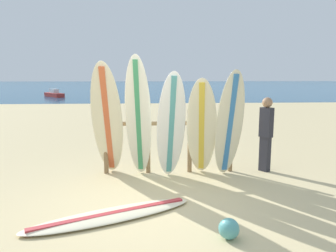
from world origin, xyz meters
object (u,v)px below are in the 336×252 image
at_px(surfboard_rack, 169,138).
at_px(beach_ball, 229,229).
at_px(small_boat_offshore, 54,94).
at_px(surfboard_leaning_far_left, 107,121).
at_px(surfboard_leaning_left, 138,118).
at_px(surfboard_lying_on_sand, 112,215).
at_px(surfboard_leaning_center_left, 171,126).
at_px(surfboard_leaning_center_right, 229,124).
at_px(surfboard_leaning_center, 202,128).
at_px(beachgoer_standing, 266,131).

bearing_deg(surfboard_rack, beach_ball, -78.89).
xyz_separation_m(small_boat_offshore, beach_ball, (9.41, -26.41, -0.13)).
xyz_separation_m(surfboard_leaning_far_left, surfboard_leaning_left, (0.58, 0.02, 0.06)).
xyz_separation_m(surfboard_rack, surfboard_lying_on_sand, (-0.94, -2.09, -0.68)).
distance_m(surfboard_rack, surfboard_leaning_center_left, 0.54).
bearing_deg(surfboard_leaning_center_left, surfboard_lying_on_sand, -119.94).
bearing_deg(surfboard_lying_on_sand, small_boat_offshore, 107.11).
bearing_deg(surfboard_leaning_center_right, surfboard_leaning_far_left, 179.42).
bearing_deg(surfboard_rack, surfboard_leaning_center_left, -88.58).
height_order(surfboard_rack, surfboard_leaning_far_left, surfboard_leaning_far_left).
distance_m(surfboard_leaning_far_left, surfboard_leaning_center, 1.79).
relative_size(surfboard_leaning_center_left, surfboard_lying_on_sand, 0.85).
height_order(surfboard_rack, surfboard_leaning_left, surfboard_leaning_left).
bearing_deg(surfboard_leaning_center_left, surfboard_leaning_center, 9.97).
bearing_deg(surfboard_rack, surfboard_leaning_far_left, -164.73).
relative_size(surfboard_leaning_far_left, surfboard_leaning_left, 0.95).
xyz_separation_m(surfboard_leaning_far_left, beach_ball, (1.73, -2.45, -0.98)).
height_order(surfboard_leaning_far_left, surfboard_lying_on_sand, surfboard_leaning_far_left).
xyz_separation_m(surfboard_rack, surfboard_leaning_center_left, (0.01, -0.44, 0.31)).
bearing_deg(surfboard_leaning_center_right, surfboard_leaning_center, 178.40).
xyz_separation_m(surfboard_leaning_left, beach_ball, (1.15, -2.47, -1.04)).
bearing_deg(surfboard_lying_on_sand, surfboard_leaning_center_right, 39.91).
bearing_deg(beach_ball, beachgoer_standing, 62.30).
bearing_deg(surfboard_leaning_center, surfboard_rack, 151.27).
relative_size(surfboard_leaning_left, surfboard_leaning_center_right, 1.13).
bearing_deg(surfboard_leaning_far_left, surfboard_leaning_left, 1.75).
distance_m(surfboard_leaning_center_left, surfboard_leaning_center, 0.60).
bearing_deg(surfboard_leaning_left, surfboard_lying_on_sand, -100.79).
xyz_separation_m(surfboard_leaning_center_right, small_boat_offshore, (-10.00, 23.98, -0.78)).
distance_m(surfboard_leaning_center, small_boat_offshore, 25.78).
bearing_deg(beach_ball, surfboard_leaning_far_left, 125.18).
bearing_deg(beachgoer_standing, surfboard_leaning_left, -174.00).
bearing_deg(surfboard_leaning_center_left, surfboard_leaning_left, 167.98).
relative_size(surfboard_rack, beachgoer_standing, 1.73).
relative_size(beachgoer_standing, small_boat_offshore, 0.55).
bearing_deg(small_boat_offshore, surfboard_rack, -69.45).
xyz_separation_m(surfboard_leaning_far_left, surfboard_leaning_center_right, (2.32, -0.02, -0.07)).
relative_size(surfboard_leaning_center, beach_ball, 7.58).
relative_size(surfboard_leaning_center_left, beach_ball, 8.03).
distance_m(surfboard_leaning_far_left, surfboard_lying_on_sand, 2.08).
height_order(surfboard_rack, surfboard_leaning_center_right, surfboard_leaning_center_right).
bearing_deg(surfboard_rack, beachgoer_standing, -0.97).
height_order(surfboard_rack, surfboard_leaning_center_left, surfboard_leaning_center_left).
height_order(surfboard_leaning_far_left, beach_ball, surfboard_leaning_far_left).
distance_m(surfboard_leaning_left, beach_ball, 2.91).
xyz_separation_m(surfboard_leaning_center_right, surfboard_lying_on_sand, (-2.08, -1.74, -1.01)).
xyz_separation_m(surfboard_rack, surfboard_leaning_left, (-0.60, -0.31, 0.46)).
bearing_deg(small_boat_offshore, surfboard_leaning_center_right, -67.36).
xyz_separation_m(surfboard_leaning_left, beachgoer_standing, (2.58, 0.27, -0.33)).
relative_size(surfboard_lying_on_sand, beach_ball, 9.50).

